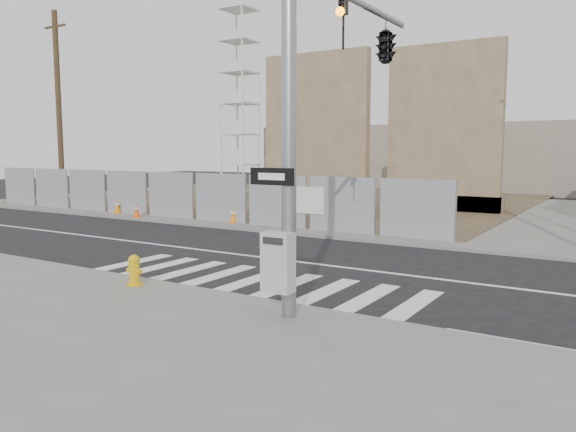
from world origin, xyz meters
The scene contains 13 objects.
ground centered at (0.00, 0.00, 0.00)m, with size 100.00×100.00×0.00m, color black.
sidewalk_far centered at (0.00, 14.00, 0.06)m, with size 50.00×20.00×0.12m, color slate.
signal_pole centered at (2.49, -2.05, 4.78)m, with size 0.96×5.87×7.00m.
chain_link_fence centered at (-10.00, 5.00, 1.12)m, with size 24.60×0.04×2.00m, color gray.
concrete_wall_left centered at (-7.00, 13.08, 3.38)m, with size 6.00×1.30×8.00m.
concrete_wall_right centered at (-0.50, 14.08, 3.38)m, with size 5.50×1.30×8.00m.
crane_tower centered at (-15.00, 17.00, 9.02)m, with size 2.60×2.60×18.15m.
utility_pole_left centered at (-18.00, 5.50, 5.20)m, with size 1.60×0.28×10.00m.
fire_hydrant centered at (-1.61, -4.64, 0.46)m, with size 0.43×0.42×0.68m.
traffic_cone_a centered at (-13.10, 4.88, 0.45)m, with size 0.40×0.40×0.67m.
traffic_cone_b centered at (-11.11, 4.22, 0.42)m, with size 0.42×0.42×0.63m.
traffic_cone_c centered at (-6.31, 4.97, 0.44)m, with size 0.39×0.39×0.66m.
traffic_cone_d centered at (-3.32, 5.28, 0.46)m, with size 0.48×0.48×0.70m.
Camera 1 is at (7.68, -13.07, 3.08)m, focal length 35.00 mm.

